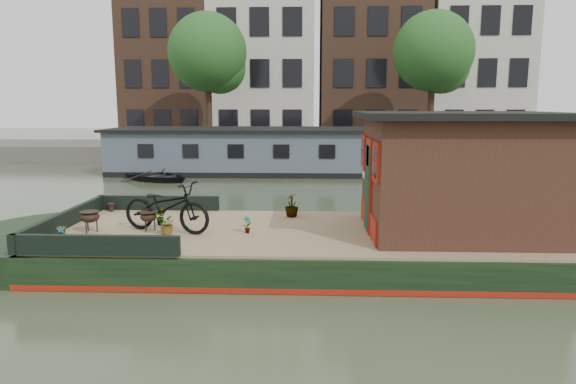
{
  "coord_description": "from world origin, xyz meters",
  "views": [
    {
      "loc": [
        -0.8,
        -10.34,
        3.22
      ],
      "look_at": [
        -1.24,
        0.5,
        1.36
      ],
      "focal_mm": 32.0,
      "sensor_mm": 36.0,
      "label": 1
    }
  ],
  "objects_px": {
    "potted_plant_a": "(247,225)",
    "dinghy": "(158,173)",
    "bicycle": "(166,207)",
    "brazier_front": "(90,222)",
    "cabin": "(457,172)",
    "brazier_rear": "(149,221)"
  },
  "relations": [
    {
      "from": "cabin",
      "to": "potted_plant_a",
      "type": "distance_m",
      "value": 4.36
    },
    {
      "from": "bicycle",
      "to": "dinghy",
      "type": "relative_size",
      "value": 0.63
    },
    {
      "from": "cabin",
      "to": "bicycle",
      "type": "bearing_deg",
      "value": -177.72
    },
    {
      "from": "cabin",
      "to": "potted_plant_a",
      "type": "relative_size",
      "value": 11.19
    },
    {
      "from": "cabin",
      "to": "dinghy",
      "type": "relative_size",
      "value": 1.27
    },
    {
      "from": "bicycle",
      "to": "brazier_rear",
      "type": "xyz_separation_m",
      "value": [
        -0.39,
        0.04,
        -0.31
      ]
    },
    {
      "from": "potted_plant_a",
      "to": "dinghy",
      "type": "xyz_separation_m",
      "value": [
        -5.22,
        11.43,
        -0.5
      ]
    },
    {
      "from": "bicycle",
      "to": "dinghy",
      "type": "bearing_deg",
      "value": 35.3
    },
    {
      "from": "potted_plant_a",
      "to": "brazier_rear",
      "type": "relative_size",
      "value": 0.88
    },
    {
      "from": "cabin",
      "to": "potted_plant_a",
      "type": "height_order",
      "value": "cabin"
    },
    {
      "from": "cabin",
      "to": "brazier_rear",
      "type": "xyz_separation_m",
      "value": [
        -6.27,
        -0.2,
        -1.02
      ]
    },
    {
      "from": "brazier_front",
      "to": "brazier_rear",
      "type": "relative_size",
      "value": 1.07
    },
    {
      "from": "bicycle",
      "to": "brazier_front",
      "type": "distance_m",
      "value": 1.58
    },
    {
      "from": "brazier_front",
      "to": "dinghy",
      "type": "xyz_separation_m",
      "value": [
        -2.02,
        11.48,
        -0.54
      ]
    },
    {
      "from": "bicycle",
      "to": "brazier_front",
      "type": "xyz_separation_m",
      "value": [
        -1.55,
        -0.12,
        -0.3
      ]
    },
    {
      "from": "cabin",
      "to": "brazier_front",
      "type": "distance_m",
      "value": 7.5
    },
    {
      "from": "potted_plant_a",
      "to": "brazier_rear",
      "type": "distance_m",
      "value": 2.05
    },
    {
      "from": "potted_plant_a",
      "to": "brazier_front",
      "type": "bearing_deg",
      "value": -179.11
    },
    {
      "from": "potted_plant_a",
      "to": "brazier_rear",
      "type": "bearing_deg",
      "value": 177.15
    },
    {
      "from": "brazier_rear",
      "to": "dinghy",
      "type": "xyz_separation_m",
      "value": [
        -3.18,
        11.33,
        -0.53
      ]
    },
    {
      "from": "cabin",
      "to": "potted_plant_a",
      "type": "bearing_deg",
      "value": -175.93
    },
    {
      "from": "cabin",
      "to": "brazier_front",
      "type": "bearing_deg",
      "value": -177.3
    }
  ]
}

